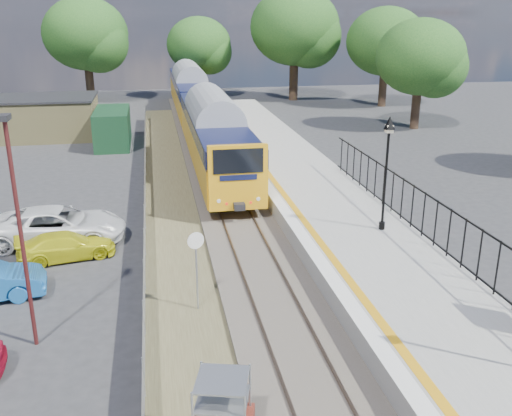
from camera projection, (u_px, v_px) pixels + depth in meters
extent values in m
plane|color=#2D2D30|center=(289.00, 340.00, 16.96)|extent=(120.00, 120.00, 0.00)
cube|color=#473F38|center=(238.00, 222.00, 26.23)|extent=(3.40, 80.00, 0.20)
cube|color=#4C472D|center=(177.00, 244.00, 23.90)|extent=(2.60, 70.00, 0.06)
cube|color=brown|center=(223.00, 220.00, 26.07)|extent=(0.07, 80.00, 0.14)
cube|color=brown|center=(253.00, 219.00, 26.31)|extent=(0.07, 80.00, 0.14)
cube|color=gray|center=(340.00, 224.00, 24.97)|extent=(5.00, 70.00, 0.90)
cube|color=silver|center=(290.00, 217.00, 24.44)|extent=(0.50, 70.00, 0.01)
cube|color=orange|center=(301.00, 217.00, 24.52)|extent=(0.30, 70.00, 0.01)
cylinder|color=black|center=(382.00, 226.00, 23.10)|extent=(0.24, 0.24, 0.30)
cylinder|color=black|center=(385.00, 182.00, 22.50)|extent=(0.10, 0.10, 3.70)
cube|color=black|center=(389.00, 133.00, 21.87)|extent=(0.08, 0.08, 0.30)
cube|color=beige|center=(389.00, 129.00, 21.81)|extent=(0.26, 0.26, 0.30)
cone|color=black|center=(390.00, 123.00, 21.74)|extent=(0.44, 0.44, 0.50)
cube|color=black|center=(459.00, 215.00, 19.54)|extent=(0.05, 26.00, 0.05)
cube|color=tan|center=(43.00, 118.00, 44.21)|extent=(8.00, 6.00, 3.00)
cube|color=black|center=(40.00, 98.00, 43.71)|extent=(8.20, 6.20, 0.15)
cube|color=#153B1D|center=(113.00, 128.00, 41.49)|extent=(2.40, 6.00, 2.60)
cylinder|color=#332319|center=(90.00, 85.00, 61.16)|extent=(0.88, 0.88, 3.85)
ellipsoid|color=#184A19|center=(85.00, 34.00, 59.47)|extent=(8.80, 8.80, 7.48)
cylinder|color=#332319|center=(200.00, 83.00, 65.17)|extent=(0.72, 0.72, 3.15)
ellipsoid|color=#184A19|center=(199.00, 45.00, 63.79)|extent=(7.20, 7.20, 6.12)
cylinder|color=#332319|center=(294.00, 81.00, 62.98)|extent=(0.96, 0.96, 4.20)
ellipsoid|color=#184A19|center=(295.00, 27.00, 61.13)|extent=(9.60, 9.60, 8.16)
cylinder|color=#332319|center=(383.00, 89.00, 58.87)|extent=(0.80, 0.80, 3.50)
ellipsoid|color=#184A19|center=(386.00, 41.00, 57.33)|extent=(8.00, 8.00, 6.80)
cylinder|color=#332319|center=(415.00, 110.00, 47.42)|extent=(0.72, 0.72, 3.15)
ellipsoid|color=#184A19|center=(420.00, 57.00, 46.03)|extent=(7.20, 7.20, 6.12)
cube|color=orange|center=(214.00, 142.00, 34.99)|extent=(2.80, 20.00, 1.90)
cube|color=#0F1337|center=(213.00, 121.00, 34.57)|extent=(2.82, 20.00, 0.90)
cube|color=black|center=(213.00, 121.00, 34.57)|extent=(2.82, 18.00, 0.70)
cube|color=black|center=(214.00, 161.00, 35.38)|extent=(2.00, 18.00, 0.45)
cube|color=orange|center=(190.00, 96.00, 54.16)|extent=(2.80, 20.00, 1.90)
cube|color=#0F1337|center=(189.00, 83.00, 53.74)|extent=(2.82, 20.00, 0.90)
cube|color=black|center=(189.00, 83.00, 53.74)|extent=(2.82, 18.00, 0.70)
cube|color=black|center=(190.00, 109.00, 54.54)|extent=(2.00, 18.00, 0.45)
cube|color=black|center=(238.00, 161.00, 25.05)|extent=(2.24, 0.04, 1.10)
cylinder|color=#999EA3|center=(197.00, 276.00, 18.25)|extent=(0.06, 0.06, 2.48)
cylinder|color=silver|center=(196.00, 241.00, 17.80)|extent=(0.54, 0.19, 0.55)
cylinder|color=#461817|center=(22.00, 239.00, 15.67)|extent=(0.12, 0.12, 6.63)
cube|color=black|center=(4.00, 117.00, 14.58)|extent=(0.25, 0.50, 0.15)
imported|color=#CECB18|center=(66.00, 246.00, 22.40)|extent=(3.98, 2.31, 1.08)
imported|color=white|center=(58.00, 226.00, 23.88)|extent=(5.64, 2.76, 1.54)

